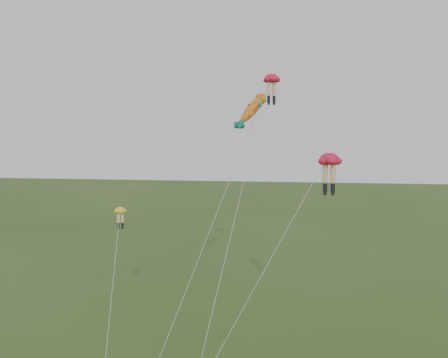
# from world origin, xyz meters

# --- Properties ---
(legs_kite_red_high) EXTENTS (6.97, 13.93, 19.90)m
(legs_kite_red_high) POSITION_xyz_m (4.30, 12.28, 19.03)
(legs_kite_red_high) COLOR red
(legs_kite_red_high) RESTS_ON ground
(legs_kite_red_mid) EXTENTS (8.22, 6.61, 13.61)m
(legs_kite_red_mid) POSITION_xyz_m (8.85, 4.05, 12.86)
(legs_kite_red_mid) COLOR red
(legs_kite_red_mid) RESTS_ON ground
(legs_kite_yellow) EXTENTS (3.28, 10.19, 9.60)m
(legs_kite_yellow) POSITION_xyz_m (-5.77, 4.59, 8.78)
(legs_kite_yellow) COLOR yellow
(legs_kite_yellow) RESTS_ON ground
(fish_kite) EXTENTS (3.71, 10.33, 18.25)m
(fish_kite) POSITION_xyz_m (3.45, 7.80, 16.72)
(fish_kite) COLOR orange
(fish_kite) RESTS_ON ground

